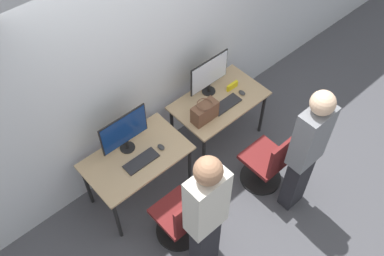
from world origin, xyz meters
The scene contains 16 objects.
ground_plane centered at (0.00, 0.00, 0.00)m, with size 20.00×20.00×0.00m, color #4C4C51.
wall_back centered at (0.00, 0.78, 1.40)m, with size 12.00×0.05×2.80m.
desk_left centered at (-0.60, 0.33, 0.62)m, with size 1.08×0.65×0.70m.
monitor_left centered at (-0.60, 0.47, 0.97)m, with size 0.54×0.16×0.48m.
keyboard_left centered at (-0.60, 0.24, 0.71)m, with size 0.37×0.15×0.02m.
mouse_left centered at (-0.34, 0.24, 0.72)m, with size 0.06×0.09×0.03m.
office_chair_left centered at (-0.60, -0.37, 0.35)m, with size 0.48×0.48×0.87m.
person_left centered at (-0.62, -0.74, 0.97)m, with size 0.36×0.23×1.75m.
desk_right centered at (0.60, 0.33, 0.62)m, with size 1.08×0.65×0.70m.
monitor_right centered at (0.60, 0.51, 0.97)m, with size 0.54×0.16×0.48m.
keyboard_right centered at (0.60, 0.22, 0.71)m, with size 0.37×0.15×0.02m.
mouse_right centered at (0.86, 0.22, 0.72)m, with size 0.06×0.09×0.03m.
office_chair_right centered at (0.56, -0.51, 0.35)m, with size 0.48×0.48×0.87m.
person_right centered at (0.59, -0.87, 0.95)m, with size 0.36×0.23×1.72m.
handbag centered at (0.27, 0.23, 0.82)m, with size 0.30×0.18×0.25m.
placard_right centered at (0.83, 0.36, 0.74)m, with size 0.16×0.03×0.08m.
Camera 1 is at (-1.89, -1.97, 4.26)m, focal length 40.00 mm.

